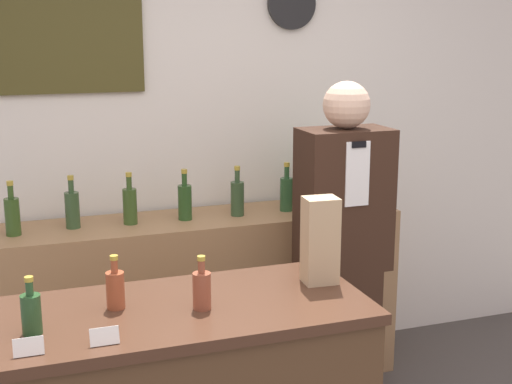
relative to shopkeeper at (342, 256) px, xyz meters
name	(u,v)px	position (x,y,z in m)	size (l,w,h in m)	color
back_wall	(175,130)	(-0.61, 0.81, 0.53)	(5.20, 0.09, 2.70)	silver
back_shelf	(207,302)	(-0.53, 0.53, -0.36)	(2.05, 0.45, 0.94)	#9E754C
shopkeeper	(342,256)	(0.00, 0.00, 0.00)	(0.42, 0.26, 1.66)	#331E14
potted_plant	(326,172)	(0.14, 0.49, 0.31)	(0.28, 0.28, 0.37)	#4C3D2D
paper_bag	(320,240)	(-0.38, -0.57, 0.28)	(0.13, 0.11, 0.34)	tan
price_card_left	(28,347)	(-1.46, -0.85, 0.14)	(0.09, 0.02, 0.06)	white
price_card_right	(104,336)	(-1.23, -0.85, 0.14)	(0.09, 0.02, 0.06)	white
counter_bottle_0	(31,312)	(-1.44, -0.70, 0.18)	(0.06, 0.06, 0.19)	#254825
counter_bottle_1	(115,289)	(-1.16, -0.57, 0.18)	(0.06, 0.06, 0.19)	brown
counter_bottle_2	(202,289)	(-0.87, -0.67, 0.18)	(0.06, 0.06, 0.19)	brown
shelf_bottle_0	(12,215)	(-1.48, 0.51, 0.21)	(0.07, 0.07, 0.26)	#314E1E
shelf_bottle_1	(72,208)	(-1.20, 0.55, 0.21)	(0.07, 0.07, 0.26)	#314C2A
shelf_bottle_2	(130,205)	(-0.92, 0.53, 0.21)	(0.07, 0.07, 0.26)	#355020
shelf_bottle_3	(185,201)	(-0.64, 0.52, 0.21)	(0.07, 0.07, 0.26)	#274B1F
shelf_bottle_4	(237,197)	(-0.36, 0.51, 0.21)	(0.07, 0.07, 0.26)	#304A2A
shelf_bottle_5	(287,193)	(-0.08, 0.51, 0.21)	(0.07, 0.07, 0.26)	#274F2A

